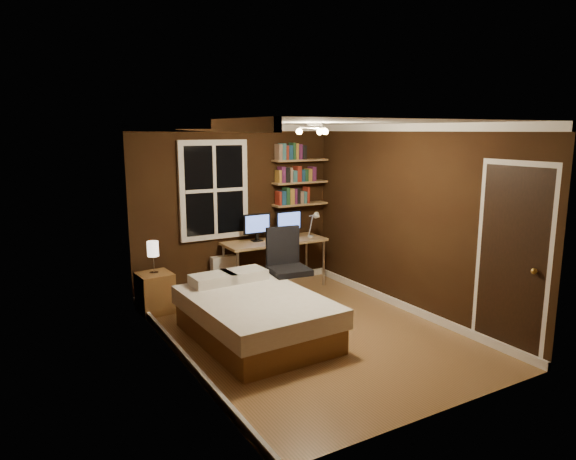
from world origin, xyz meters
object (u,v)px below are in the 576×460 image
desk_lamp (314,224)px  desk (275,244)px  bed (255,316)px  radiator (223,274)px  monitor_left (257,227)px  monitor_right (289,224)px  nightstand (155,293)px  office_chair (287,277)px  bedside_lamp (153,257)px

desk_lamp → desk: bearing=167.1°
bed → radiator: size_ratio=3.50×
desk → monitor_left: bearing=162.8°
bed → monitor_right: size_ratio=4.41×
nightstand → monitor_left: (1.65, 0.23, 0.70)m
office_chair → nightstand: bearing=161.3°
nightstand → desk_lamp: (2.53, 0.01, 0.71)m
bed → desk_lamp: (1.76, 1.47, 0.70)m
nightstand → desk_lamp: size_ratio=1.23×
nightstand → desk: desk is taller
nightstand → desk: 1.96m
bed → bedside_lamp: (-0.77, 1.47, 0.48)m
nightstand → desk_lamp: desk_lamp is taller
monitor_left → monitor_right: same height
monitor_left → monitor_right: size_ratio=1.00×
bed → radiator: (0.37, 1.83, 0.00)m
monitor_right → bedside_lamp: bearing=-174.1°
radiator → monitor_right: bearing=-7.2°
bed → nightstand: size_ratio=3.59×
nightstand → desk_lamp: bearing=-3.7°
desk_lamp → monitor_right: bearing=145.5°
desk → office_chair: bearing=-108.0°
nightstand → radiator: size_ratio=0.97×
nightstand → monitor_left: monitor_left is taller
monitor_right → radiator: bearing=172.8°
monitor_right → desk_lamp: (0.32, -0.22, 0.01)m
monitor_left → office_chair: 1.12m
nightstand → radiator: (1.14, 0.36, 0.01)m
bed → office_chair: office_chair is taller
desk → desk_lamp: desk_lamp is taller
nightstand → bedside_lamp: (0.00, 0.00, 0.49)m
bed → nightstand: (-0.77, 1.47, -0.00)m
office_chair → desk_lamp: bearing=46.7°
bed → radiator: bed is taller
radiator → monitor_right: size_ratio=1.26×
nightstand → radiator: 1.20m
desk → nightstand: bearing=-175.6°
bed → desk: size_ratio=1.22×
monitor_right → nightstand: bearing=-174.1°
radiator → desk_lamp: size_ratio=1.26×
nightstand → monitor_right: monitor_right is taller
monitor_right → office_chair: (-0.59, -0.99, -0.53)m
office_chair → monitor_left: bearing=94.4°
bed → office_chair: bearing=37.4°
desk → desk_lamp: (0.62, -0.14, 0.28)m
monitor_left → office_chair: size_ratio=0.39×
desk → office_chair: office_chair is taller
bedside_lamp → monitor_right: size_ratio=0.99×
bedside_lamp → monitor_left: bearing=7.9°
radiator → monitor_right: (1.06, -0.13, 0.69)m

